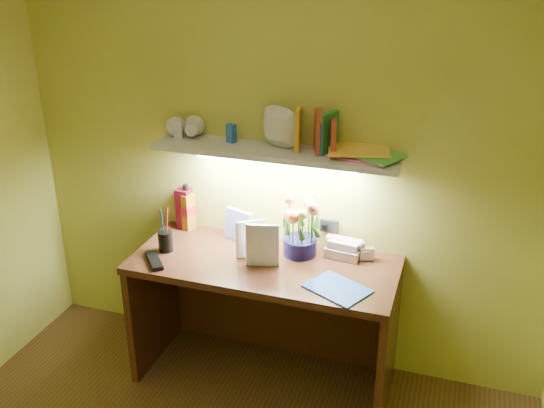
% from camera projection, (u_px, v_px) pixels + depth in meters
% --- Properties ---
extents(desk, '(1.40, 0.60, 0.75)m').
position_uv_depth(desk, '(264.00, 322.00, 3.33)').
color(desk, '#37180F').
rests_on(desk, ground).
extents(flower_bouquet, '(0.22, 0.22, 0.32)m').
position_uv_depth(flower_bouquet, '(300.00, 227.00, 3.20)').
color(flower_bouquet, '#0E0D3A').
rests_on(flower_bouquet, desk).
extents(telephone, '(0.20, 0.16, 0.11)m').
position_uv_depth(telephone, '(345.00, 247.00, 3.22)').
color(telephone, beige).
rests_on(telephone, desk).
extents(desk_clock, '(0.08, 0.06, 0.07)m').
position_uv_depth(desk_clock, '(367.00, 254.00, 3.18)').
color(desk_clock, '#B5B5BA').
rests_on(desk_clock, desk).
extents(whisky_bottle, '(0.09, 0.09, 0.28)m').
position_uv_depth(whisky_bottle, '(187.00, 207.00, 3.49)').
color(whisky_bottle, '#A16713').
rests_on(whisky_bottle, desk).
extents(whisky_box, '(0.08, 0.08, 0.24)m').
position_uv_depth(whisky_box, '(184.00, 208.00, 3.51)').
color(whisky_box, '#520916').
rests_on(whisky_box, desk).
extents(pen_cup, '(0.09, 0.09, 0.19)m').
position_uv_depth(pen_cup, '(165.00, 235.00, 3.26)').
color(pen_cup, black).
rests_on(pen_cup, desk).
extents(art_card, '(0.18, 0.09, 0.17)m').
position_uv_depth(art_card, '(238.00, 225.00, 3.38)').
color(art_card, white).
rests_on(art_card, desk).
extents(tv_remote, '(0.17, 0.19, 0.02)m').
position_uv_depth(tv_remote, '(154.00, 260.00, 3.17)').
color(tv_remote, black).
rests_on(tv_remote, desk).
extents(blue_folder, '(0.35, 0.32, 0.01)m').
position_uv_depth(blue_folder, '(337.00, 289.00, 2.93)').
color(blue_folder, '#1D4EB5').
rests_on(blue_folder, desk).
extents(desk_book_a, '(0.15, 0.10, 0.21)m').
position_uv_depth(desk_book_a, '(236.00, 240.00, 3.17)').
color(desk_book_a, beige).
rests_on(desk_book_a, desk).
extents(desk_book_b, '(0.17, 0.05, 0.24)m').
position_uv_depth(desk_book_b, '(246.00, 245.00, 3.10)').
color(desk_book_b, silver).
rests_on(desk_book_b, desk).
extents(wall_shelf, '(1.32, 0.32, 0.24)m').
position_uv_depth(wall_shelf, '(279.00, 146.00, 3.10)').
color(wall_shelf, silver).
rests_on(wall_shelf, ground).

